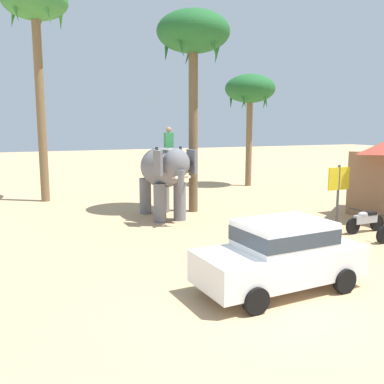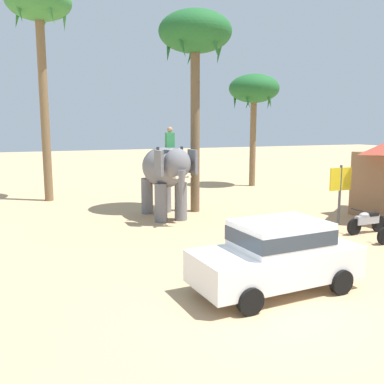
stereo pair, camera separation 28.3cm
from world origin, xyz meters
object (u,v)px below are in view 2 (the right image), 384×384
object	(u,v)px
elephant_with_mahout	(165,172)
palm_tree_left_of_road	(195,38)
palm_tree_behind_elephant	(39,11)
signboard_yellow	(340,183)
motorcycle_end_of_row	(367,221)
palm_tree_near_hut	(254,91)
car_sedan_foreground	(277,253)

from	to	relation	value
elephant_with_mahout	palm_tree_left_of_road	xyz separation A→B (m)	(1.70, 0.77, 5.68)
palm_tree_behind_elephant	signboard_yellow	distance (m)	16.46
motorcycle_end_of_row	palm_tree_near_hut	distance (m)	13.78
palm_tree_behind_elephant	signboard_yellow	xyz separation A→B (m)	(10.32, -10.18, -7.81)
car_sedan_foreground	motorcycle_end_of_row	xyz separation A→B (m)	(6.12, 3.34, -0.46)
palm_tree_left_of_road	signboard_yellow	bearing A→B (deg)	-47.48
motorcycle_end_of_row	palm_tree_near_hut	xyz separation A→B (m)	(2.39, 12.36, 5.61)
palm_tree_behind_elephant	motorcycle_end_of_row	bearing A→B (deg)	-48.37
palm_tree_near_hut	palm_tree_left_of_road	distance (m)	9.28
motorcycle_end_of_row	elephant_with_mahout	bearing A→B (deg)	138.29
signboard_yellow	motorcycle_end_of_row	bearing A→B (deg)	-89.13
car_sedan_foreground	palm_tree_behind_elephant	size ratio (longest dim) A/B	0.39
palm_tree_left_of_road	signboard_yellow	size ratio (longest dim) A/B	3.69
car_sedan_foreground	palm_tree_near_hut	size ratio (longest dim) A/B	0.59
palm_tree_near_hut	signboard_yellow	size ratio (longest dim) A/B	2.98
palm_tree_behind_elephant	elephant_with_mahout	bearing A→B (deg)	-55.36
palm_tree_behind_elephant	palm_tree_near_hut	bearing A→B (deg)	3.24
car_sedan_foreground	palm_tree_behind_elephant	distance (m)	17.76
palm_tree_left_of_road	motorcycle_end_of_row	bearing A→B (deg)	-54.95
car_sedan_foreground	palm_tree_near_hut	xyz separation A→B (m)	(8.51, 15.70, 5.14)
palm_tree_behind_elephant	palm_tree_left_of_road	xyz separation A→B (m)	(6.05, -5.52, -1.83)
elephant_with_mahout	palm_tree_behind_elephant	bearing A→B (deg)	124.64
signboard_yellow	car_sedan_foreground	bearing A→B (deg)	-141.79
palm_tree_near_hut	elephant_with_mahout	bearing A→B (deg)	-140.08
motorcycle_end_of_row	signboard_yellow	xyz separation A→B (m)	(-0.02, 1.46, 1.22)
elephant_with_mahout	palm_tree_behind_elephant	xyz separation A→B (m)	(-4.35, 6.29, 7.51)
signboard_yellow	palm_tree_behind_elephant	bearing A→B (deg)	135.40
motorcycle_end_of_row	car_sedan_foreground	bearing A→B (deg)	-151.37
palm_tree_near_hut	car_sedan_foreground	bearing A→B (deg)	-118.47
motorcycle_end_of_row	palm_tree_near_hut	size ratio (longest dim) A/B	0.25
motorcycle_end_of_row	palm_tree_near_hut	bearing A→B (deg)	79.04
car_sedan_foreground	signboard_yellow	world-z (taller)	signboard_yellow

